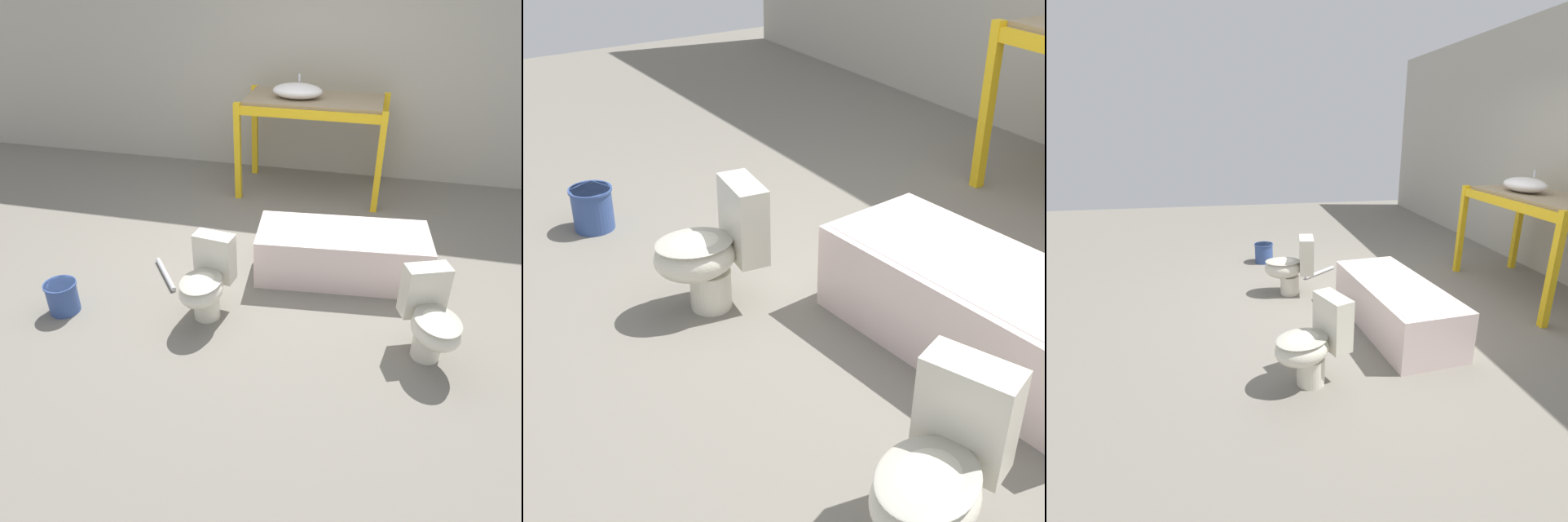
{
  "view_description": "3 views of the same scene",
  "coord_description": "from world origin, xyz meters",
  "views": [
    {
      "loc": [
        0.84,
        -4.17,
        2.62
      ],
      "look_at": [
        0.04,
        -0.86,
        0.48
      ],
      "focal_mm": 35.0,
      "sensor_mm": 36.0,
      "label": 1
    },
    {
      "loc": [
        2.51,
        -2.43,
        2.08
      ],
      "look_at": [
        0.14,
        -0.92,
        0.47
      ],
      "focal_mm": 50.0,
      "sensor_mm": 36.0,
      "label": 2
    },
    {
      "loc": [
        3.94,
        -1.6,
        1.85
      ],
      "look_at": [
        0.16,
        -0.93,
        0.56
      ],
      "focal_mm": 28.0,
      "sensor_mm": 36.0,
      "label": 3
    }
  ],
  "objects": [
    {
      "name": "sink_basin",
      "position": [
        -0.12,
        1.58,
        1.22
      ],
      "size": [
        0.56,
        0.37,
        0.24
      ],
      "color": "white",
      "rests_on": "shelving_rack"
    },
    {
      "name": "ground_plane",
      "position": [
        0.0,
        0.0,
        0.0
      ],
      "size": [
        12.0,
        12.0,
        0.0
      ],
      "primitive_type": "plane",
      "color": "slate"
    },
    {
      "name": "toilet_far",
      "position": [
        -0.37,
        -1.03,
        0.33
      ],
      "size": [
        0.4,
        0.59,
        0.66
      ],
      "rotation": [
        0.0,
        0.0,
        -0.13
      ],
      "color": "silver",
      "rests_on": "ground_plane"
    },
    {
      "name": "toilet_near",
      "position": [
        1.36,
        -1.1,
        0.33
      ],
      "size": [
        0.5,
        0.63,
        0.66
      ],
      "rotation": [
        0.0,
        0.0,
        0.37
      ],
      "color": "silver",
      "rests_on": "ground_plane"
    },
    {
      "name": "loose_pipe",
      "position": [
        -0.93,
        -0.58,
        0.02
      ],
      "size": [
        0.37,
        0.46,
        0.05
      ],
      "color": "#B7B7BC",
      "rests_on": "ground_plane"
    },
    {
      "name": "warehouse_wall_rear",
      "position": [
        0.0,
        2.34,
        1.6
      ],
      "size": [
        10.8,
        0.08,
        3.2
      ],
      "color": "#B2AD9E",
      "rests_on": "ground_plane"
    },
    {
      "name": "bathtub_main",
      "position": [
        0.63,
        -0.18,
        0.26
      ],
      "size": [
        1.57,
        0.79,
        0.46
      ],
      "rotation": [
        0.0,
        0.0,
        0.1
      ],
      "color": "silver",
      "rests_on": "ground_plane"
    },
    {
      "name": "shelving_rack",
      "position": [
        0.06,
        1.65,
        0.95
      ],
      "size": [
        1.67,
        0.88,
        1.13
      ],
      "color": "yellow",
      "rests_on": "ground_plane"
    },
    {
      "name": "bucket_white",
      "position": [
        -1.55,
        -1.25,
        0.14
      ],
      "size": [
        0.27,
        0.27,
        0.27
      ],
      "color": "#334C8C",
      "rests_on": "ground_plane"
    }
  ]
}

